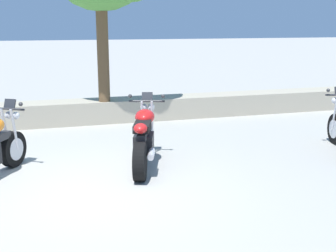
% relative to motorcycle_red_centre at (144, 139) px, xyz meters
% --- Properties ---
extents(ground_plane, '(120.00, 120.00, 0.00)m').
position_rel_motorcycle_red_centre_xyz_m(ground_plane, '(-1.09, -1.08, -0.49)').
color(ground_plane, '#A3A099').
extents(stone_wall, '(36.00, 0.80, 0.55)m').
position_rel_motorcycle_red_centre_xyz_m(stone_wall, '(-1.09, 3.72, -0.21)').
color(stone_wall, '#A89E89').
rests_on(stone_wall, ground).
extents(motorcycle_red_centre, '(0.93, 2.00, 1.18)m').
position_rel_motorcycle_red_centre_xyz_m(motorcycle_red_centre, '(0.00, 0.00, 0.00)').
color(motorcycle_red_centre, black).
rests_on(motorcycle_red_centre, ground).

